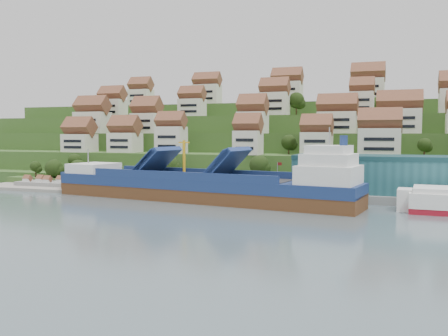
% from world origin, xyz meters
% --- Properties ---
extents(ground, '(300.00, 300.00, 0.00)m').
position_xyz_m(ground, '(0.00, 0.00, 0.00)').
color(ground, slate).
rests_on(ground, ground).
extents(quay, '(180.00, 14.00, 2.20)m').
position_xyz_m(quay, '(20.00, 15.00, 1.10)').
color(quay, gray).
rests_on(quay, ground).
extents(pebble_beach, '(45.00, 20.00, 1.00)m').
position_xyz_m(pebble_beach, '(-58.00, 12.00, 0.50)').
color(pebble_beach, gray).
rests_on(pebble_beach, ground).
extents(hillside, '(260.00, 128.00, 31.00)m').
position_xyz_m(hillside, '(0.00, 103.55, 10.66)').
color(hillside, '#2D4C1E').
rests_on(hillside, ground).
extents(hillside_village, '(154.62, 64.87, 28.80)m').
position_xyz_m(hillside_village, '(2.99, 60.51, 24.43)').
color(hillside_village, silver).
rests_on(hillside_village, ground).
extents(hillside_trees, '(140.61, 62.74, 31.51)m').
position_xyz_m(hillside_trees, '(-11.88, 43.28, 15.86)').
color(hillside_trees, '#223712').
rests_on(hillside_trees, ground).
extents(warehouse, '(60.00, 15.00, 10.00)m').
position_xyz_m(warehouse, '(52.00, 17.00, 7.20)').
color(warehouse, '#27616A').
rests_on(warehouse, quay).
extents(flagpole, '(1.28, 0.16, 8.00)m').
position_xyz_m(flagpole, '(18.11, 10.00, 6.88)').
color(flagpole, gray).
rests_on(flagpole, quay).
extents(beach_huts, '(14.40, 3.70, 2.20)m').
position_xyz_m(beach_huts, '(-60.00, 10.75, 2.10)').
color(beach_huts, white).
rests_on(beach_huts, pebble_beach).
extents(cargo_ship, '(87.93, 26.08, 19.38)m').
position_xyz_m(cargo_ship, '(0.91, 0.66, 3.61)').
color(cargo_ship, '#59341B').
rests_on(cargo_ship, ground).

